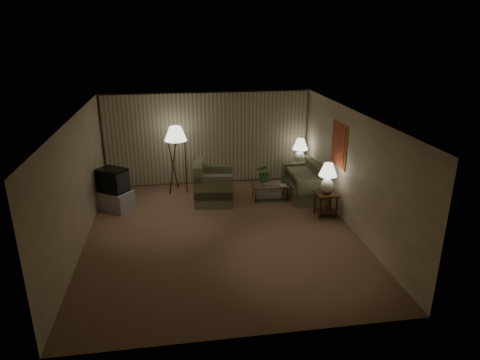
% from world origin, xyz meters
% --- Properties ---
extents(ground, '(7.00, 7.00, 0.00)m').
position_xyz_m(ground, '(0.00, 0.00, 0.00)').
color(ground, '#8B644D').
rests_on(ground, ground).
extents(room_shell, '(6.04, 7.02, 2.72)m').
position_xyz_m(room_shell, '(0.02, 1.51, 1.75)').
color(room_shell, beige).
rests_on(room_shell, ground).
extents(sofa, '(1.63, 0.82, 0.72)m').
position_xyz_m(sofa, '(2.50, 1.90, 0.36)').
color(sofa, '#757854').
rests_on(sofa, ground).
extents(armchair, '(1.30, 1.26, 0.88)m').
position_xyz_m(armchair, '(0.01, 1.86, 0.44)').
color(armchair, '#757854').
rests_on(armchair, ground).
extents(side_table_near, '(0.51, 0.51, 0.60)m').
position_xyz_m(side_table_near, '(2.65, 0.55, 0.41)').
color(side_table_near, '#37200F').
rests_on(side_table_near, ground).
extents(side_table_far, '(0.51, 0.43, 0.60)m').
position_xyz_m(side_table_far, '(2.65, 2.90, 0.40)').
color(side_table_far, '#37200F').
rests_on(side_table_far, ground).
extents(table_lamp_near, '(0.44, 0.44, 0.76)m').
position_xyz_m(table_lamp_near, '(2.65, 0.55, 1.05)').
color(table_lamp_near, white).
rests_on(table_lamp_near, side_table_near).
extents(table_lamp_far, '(0.44, 0.44, 0.77)m').
position_xyz_m(table_lamp_far, '(2.65, 2.90, 1.05)').
color(table_lamp_far, white).
rests_on(table_lamp_far, side_table_far).
extents(coffee_table, '(1.00, 0.55, 0.41)m').
position_xyz_m(coffee_table, '(1.53, 1.80, 0.28)').
color(coffee_table, silver).
rests_on(coffee_table, ground).
extents(tv_cabinet, '(1.42, 1.40, 0.50)m').
position_xyz_m(tv_cabinet, '(-2.55, 1.76, 0.25)').
color(tv_cabinet, '#A9A9AC').
rests_on(tv_cabinet, ground).
extents(crt_tv, '(1.16, 1.15, 0.59)m').
position_xyz_m(crt_tv, '(-2.55, 1.76, 0.80)').
color(crt_tv, black).
rests_on(crt_tv, tv_cabinet).
extents(floor_lamp, '(0.61, 0.61, 1.88)m').
position_xyz_m(floor_lamp, '(-0.93, 2.76, 0.99)').
color(floor_lamp, '#37200F').
rests_on(floor_lamp, ground).
extents(ottoman, '(0.80, 0.80, 0.44)m').
position_xyz_m(ottoman, '(0.01, 2.73, 0.22)').
color(ottoman, '#AE693B').
rests_on(ottoman, ground).
extents(vase, '(0.21, 0.21, 0.17)m').
position_xyz_m(vase, '(1.38, 1.80, 0.50)').
color(vase, silver).
rests_on(vase, coffee_table).
extents(flowers, '(0.55, 0.51, 0.52)m').
position_xyz_m(flowers, '(1.38, 1.80, 0.84)').
color(flowers, '#487A36').
rests_on(flowers, vase).
extents(book, '(0.19, 0.24, 0.02)m').
position_xyz_m(book, '(1.78, 1.70, 0.42)').
color(book, olive).
rests_on(book, coffee_table).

